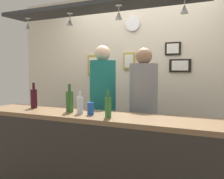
# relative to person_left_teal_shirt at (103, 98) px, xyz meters

# --- Properties ---
(back_wall) EXTENTS (4.40, 0.06, 2.60)m
(back_wall) POSITION_rel_person_left_teal_shirt_xyz_m (0.26, 0.73, 0.25)
(back_wall) COLOR beige
(back_wall) RESTS_ON ground_plane
(bar_counter) EXTENTS (2.70, 0.55, 0.98)m
(bar_counter) POSITION_rel_person_left_teal_shirt_xyz_m (0.26, -0.87, -0.39)
(bar_counter) COLOR brown
(bar_counter) RESTS_ON ground_plane
(overhead_glass_rack) EXTENTS (2.20, 0.36, 0.04)m
(overhead_glass_rack) POSITION_rel_person_left_teal_shirt_xyz_m (0.26, -0.67, 0.99)
(overhead_glass_rack) COLOR black
(hanging_wineglass_far_left) EXTENTS (0.07, 0.07, 0.13)m
(hanging_wineglass_far_left) POSITION_rel_person_left_teal_shirt_xyz_m (-0.63, -0.65, 0.88)
(hanging_wineglass_far_left) COLOR silver
(hanging_wineglass_far_left) RESTS_ON overhead_glass_rack
(hanging_wineglass_left) EXTENTS (0.07, 0.07, 0.13)m
(hanging_wineglass_left) POSITION_rel_person_left_teal_shirt_xyz_m (-0.05, -0.65, 0.88)
(hanging_wineglass_left) COLOR silver
(hanging_wineglass_left) RESTS_ON overhead_glass_rack
(hanging_wineglass_center_left) EXTENTS (0.07, 0.07, 0.13)m
(hanging_wineglass_center_left) POSITION_rel_person_left_teal_shirt_xyz_m (0.55, -0.72, 0.88)
(hanging_wineglass_center_left) COLOR silver
(hanging_wineglass_center_left) RESTS_ON overhead_glass_rack
(hanging_wineglass_center) EXTENTS (0.07, 0.07, 0.13)m
(hanging_wineglass_center) POSITION_rel_person_left_teal_shirt_xyz_m (1.15, -0.71, 0.88)
(hanging_wineglass_center) COLOR silver
(hanging_wineglass_center) RESTS_ON overhead_glass_rack
(person_left_teal_shirt) EXTENTS (0.34, 0.34, 1.74)m
(person_left_teal_shirt) POSITION_rel_person_left_teal_shirt_xyz_m (0.00, 0.00, 0.00)
(person_left_teal_shirt) COLOR #2D334C
(person_left_teal_shirt) RESTS_ON ground_plane
(person_right_grey_shirt) EXTENTS (0.34, 0.34, 1.69)m
(person_right_grey_shirt) POSITION_rel_person_left_teal_shirt_xyz_m (0.56, 0.00, -0.03)
(person_right_grey_shirt) COLOR #2D334C
(person_right_grey_shirt) RESTS_ON ground_plane
(bottle_beer_green_import) EXTENTS (0.06, 0.06, 0.26)m
(bottle_beer_green_import) POSITION_rel_person_left_teal_shirt_xyz_m (0.49, -0.82, 0.03)
(bottle_beer_green_import) COLOR #336B2D
(bottle_beer_green_import) RESTS_ON bar_counter
(bottle_champagne_green) EXTENTS (0.08, 0.08, 0.30)m
(bottle_champagne_green) POSITION_rel_person_left_teal_shirt_xyz_m (-0.02, -0.71, 0.04)
(bottle_champagne_green) COLOR #2D5623
(bottle_champagne_green) RESTS_ON bar_counter
(bottle_soda_clear) EXTENTS (0.06, 0.06, 0.23)m
(bottle_soda_clear) POSITION_rel_person_left_teal_shirt_xyz_m (0.13, -0.74, 0.01)
(bottle_soda_clear) COLOR silver
(bottle_soda_clear) RESTS_ON bar_counter
(bottle_wine_dark_red) EXTENTS (0.08, 0.08, 0.30)m
(bottle_wine_dark_red) POSITION_rel_person_left_teal_shirt_xyz_m (-0.58, -0.64, 0.04)
(bottle_wine_dark_red) COLOR #380F19
(bottle_wine_dark_red) RESTS_ON bar_counter
(drink_can) EXTENTS (0.07, 0.07, 0.12)m
(drink_can) POSITION_rel_person_left_teal_shirt_xyz_m (0.26, -0.76, -0.02)
(drink_can) COLOR #1E4CB2
(drink_can) RESTS_ON bar_counter
(picture_frame_crest) EXTENTS (0.18, 0.02, 0.26)m
(picture_frame_crest) POSITION_rel_person_left_teal_shirt_xyz_m (0.09, 0.69, 0.51)
(picture_frame_crest) COLOR #B29338
(picture_frame_crest) RESTS_ON back_wall
(picture_frame_caricature) EXTENTS (0.26, 0.02, 0.34)m
(picture_frame_caricature) POSITION_rel_person_left_teal_shirt_xyz_m (-0.51, 0.69, 0.45)
(picture_frame_caricature) COLOR #B29338
(picture_frame_caricature) RESTS_ON back_wall
(picture_frame_lower_pair) EXTENTS (0.30, 0.02, 0.18)m
(picture_frame_lower_pair) POSITION_rel_person_left_teal_shirt_xyz_m (0.86, 0.69, 0.44)
(picture_frame_lower_pair) COLOR black
(picture_frame_lower_pair) RESTS_ON back_wall
(picture_frame_upper_small) EXTENTS (0.22, 0.02, 0.18)m
(picture_frame_upper_small) POSITION_rel_person_left_teal_shirt_xyz_m (0.75, 0.69, 0.67)
(picture_frame_upper_small) COLOR black
(picture_frame_upper_small) RESTS_ON back_wall
(wall_clock) EXTENTS (0.22, 0.03, 0.22)m
(wall_clock) POSITION_rel_person_left_teal_shirt_xyz_m (0.15, 0.68, 1.07)
(wall_clock) COLOR white
(wall_clock) RESTS_ON back_wall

